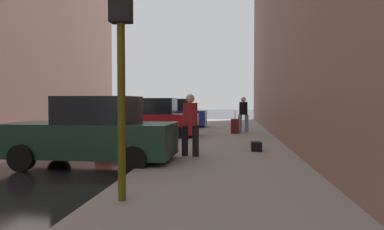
{
  "coord_description": "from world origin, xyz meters",
  "views": [
    {
      "loc": [
        6.16,
        -11.15,
        1.68
      ],
      "look_at": [
        4.22,
        7.27,
        0.97
      ],
      "focal_mm": 35.0,
      "sensor_mm": 36.0,
      "label": 1
    }
  ],
  "objects_px": {
    "parked_blue_sedan": "(171,115)",
    "duffel_bag": "(256,146)",
    "parked_dark_green_sedan": "(93,133)",
    "pedestrian_in_jeans": "(243,113)",
    "rolling_suitcase": "(235,126)",
    "fire_hydrant": "(192,127)",
    "pedestrian_in_red_jacket": "(190,122)",
    "traffic_light": "(121,29)",
    "parked_red_hatchback": "(150,120)"
  },
  "relations": [
    {
      "from": "fire_hydrant",
      "to": "traffic_light",
      "type": "height_order",
      "value": "traffic_light"
    },
    {
      "from": "parked_dark_green_sedan",
      "to": "pedestrian_in_jeans",
      "type": "height_order",
      "value": "pedestrian_in_jeans"
    },
    {
      "from": "parked_blue_sedan",
      "to": "traffic_light",
      "type": "height_order",
      "value": "traffic_light"
    },
    {
      "from": "fire_hydrant",
      "to": "duffel_bag",
      "type": "relative_size",
      "value": 1.6
    },
    {
      "from": "rolling_suitcase",
      "to": "duffel_bag",
      "type": "bearing_deg",
      "value": -84.53
    },
    {
      "from": "parked_dark_green_sedan",
      "to": "rolling_suitcase",
      "type": "distance_m",
      "value": 9.16
    },
    {
      "from": "pedestrian_in_jeans",
      "to": "rolling_suitcase",
      "type": "distance_m",
      "value": 1.04
    },
    {
      "from": "rolling_suitcase",
      "to": "duffel_bag",
      "type": "relative_size",
      "value": 2.36
    },
    {
      "from": "traffic_light",
      "to": "duffel_bag",
      "type": "height_order",
      "value": "traffic_light"
    },
    {
      "from": "parked_red_hatchback",
      "to": "parked_blue_sedan",
      "type": "distance_m",
      "value": 5.86
    },
    {
      "from": "parked_dark_green_sedan",
      "to": "fire_hydrant",
      "type": "relative_size",
      "value": 6.03
    },
    {
      "from": "pedestrian_in_red_jacket",
      "to": "duffel_bag",
      "type": "bearing_deg",
      "value": 33.72
    },
    {
      "from": "parked_red_hatchback",
      "to": "pedestrian_in_jeans",
      "type": "distance_m",
      "value": 4.79
    },
    {
      "from": "parked_dark_green_sedan",
      "to": "rolling_suitcase",
      "type": "xyz_separation_m",
      "value": [
        3.69,
        8.38,
        -0.36
      ]
    },
    {
      "from": "parked_dark_green_sedan",
      "to": "fire_hydrant",
      "type": "distance_m",
      "value": 7.42
    },
    {
      "from": "traffic_light",
      "to": "pedestrian_in_jeans",
      "type": "height_order",
      "value": "traffic_light"
    },
    {
      "from": "traffic_light",
      "to": "pedestrian_in_red_jacket",
      "type": "bearing_deg",
      "value": 83.43
    },
    {
      "from": "parked_blue_sedan",
      "to": "fire_hydrant",
      "type": "xyz_separation_m",
      "value": [
        1.8,
        -5.33,
        -0.35
      ]
    },
    {
      "from": "fire_hydrant",
      "to": "pedestrian_in_red_jacket",
      "type": "bearing_deg",
      "value": -84.6
    },
    {
      "from": "duffel_bag",
      "to": "parked_blue_sedan",
      "type": "bearing_deg",
      "value": 112.57
    },
    {
      "from": "parked_red_hatchback",
      "to": "rolling_suitcase",
      "type": "height_order",
      "value": "parked_red_hatchback"
    },
    {
      "from": "fire_hydrant",
      "to": "pedestrian_in_red_jacket",
      "type": "height_order",
      "value": "pedestrian_in_red_jacket"
    },
    {
      "from": "traffic_light",
      "to": "duffel_bag",
      "type": "relative_size",
      "value": 8.18
    },
    {
      "from": "pedestrian_in_red_jacket",
      "to": "pedestrian_in_jeans",
      "type": "bearing_deg",
      "value": 78.13
    },
    {
      "from": "parked_dark_green_sedan",
      "to": "pedestrian_in_jeans",
      "type": "distance_m",
      "value": 9.99
    },
    {
      "from": "parked_blue_sedan",
      "to": "duffel_bag",
      "type": "xyz_separation_m",
      "value": [
        4.28,
        -10.29,
        -0.56
      ]
    },
    {
      "from": "parked_red_hatchback",
      "to": "duffel_bag",
      "type": "bearing_deg",
      "value": -45.96
    },
    {
      "from": "fire_hydrant",
      "to": "traffic_light",
      "type": "bearing_deg",
      "value": -89.74
    },
    {
      "from": "parked_dark_green_sedan",
      "to": "fire_hydrant",
      "type": "xyz_separation_m",
      "value": [
        1.8,
        7.19,
        -0.35
      ]
    },
    {
      "from": "pedestrian_in_jeans",
      "to": "duffel_bag",
      "type": "distance_m",
      "value": 6.93
    },
    {
      "from": "parked_blue_sedan",
      "to": "duffel_bag",
      "type": "height_order",
      "value": "parked_blue_sedan"
    },
    {
      "from": "rolling_suitcase",
      "to": "duffel_bag",
      "type": "height_order",
      "value": "rolling_suitcase"
    },
    {
      "from": "parked_dark_green_sedan",
      "to": "traffic_light",
      "type": "height_order",
      "value": "traffic_light"
    },
    {
      "from": "parked_dark_green_sedan",
      "to": "rolling_suitcase",
      "type": "bearing_deg",
      "value": 66.23
    },
    {
      "from": "parked_red_hatchback",
      "to": "pedestrian_in_jeans",
      "type": "bearing_deg",
      "value": 30.88
    },
    {
      "from": "pedestrian_in_red_jacket",
      "to": "parked_red_hatchback",
      "type": "bearing_deg",
      "value": 112.83
    },
    {
      "from": "parked_dark_green_sedan",
      "to": "duffel_bag",
      "type": "bearing_deg",
      "value": 27.57
    },
    {
      "from": "pedestrian_in_jeans",
      "to": "parked_blue_sedan",
      "type": "bearing_deg",
      "value": 140.24
    },
    {
      "from": "parked_blue_sedan",
      "to": "pedestrian_in_jeans",
      "type": "xyz_separation_m",
      "value": [
        4.1,
        -3.41,
        0.26
      ]
    },
    {
      "from": "parked_blue_sedan",
      "to": "pedestrian_in_red_jacket",
      "type": "distance_m",
      "value": 11.79
    },
    {
      "from": "duffel_bag",
      "to": "fire_hydrant",
      "type": "bearing_deg",
      "value": 116.5
    },
    {
      "from": "duffel_bag",
      "to": "parked_dark_green_sedan",
      "type": "bearing_deg",
      "value": -152.43
    },
    {
      "from": "traffic_light",
      "to": "pedestrian_in_red_jacket",
      "type": "distance_m",
      "value": 4.98
    },
    {
      "from": "parked_blue_sedan",
      "to": "traffic_light",
      "type": "bearing_deg",
      "value": -83.48
    },
    {
      "from": "traffic_light",
      "to": "duffel_bag",
      "type": "bearing_deg",
      "value": 67.75
    },
    {
      "from": "pedestrian_in_jeans",
      "to": "parked_dark_green_sedan",
      "type": "bearing_deg",
      "value": -114.24
    },
    {
      "from": "fire_hydrant",
      "to": "parked_blue_sedan",
      "type": "bearing_deg",
      "value": 108.7
    },
    {
      "from": "traffic_light",
      "to": "pedestrian_in_jeans",
      "type": "distance_m",
      "value": 13.1
    },
    {
      "from": "pedestrian_in_red_jacket",
      "to": "duffel_bag",
      "type": "distance_m",
      "value": 2.41
    },
    {
      "from": "fire_hydrant",
      "to": "pedestrian_in_red_jacket",
      "type": "relative_size",
      "value": 0.41
    }
  ]
}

